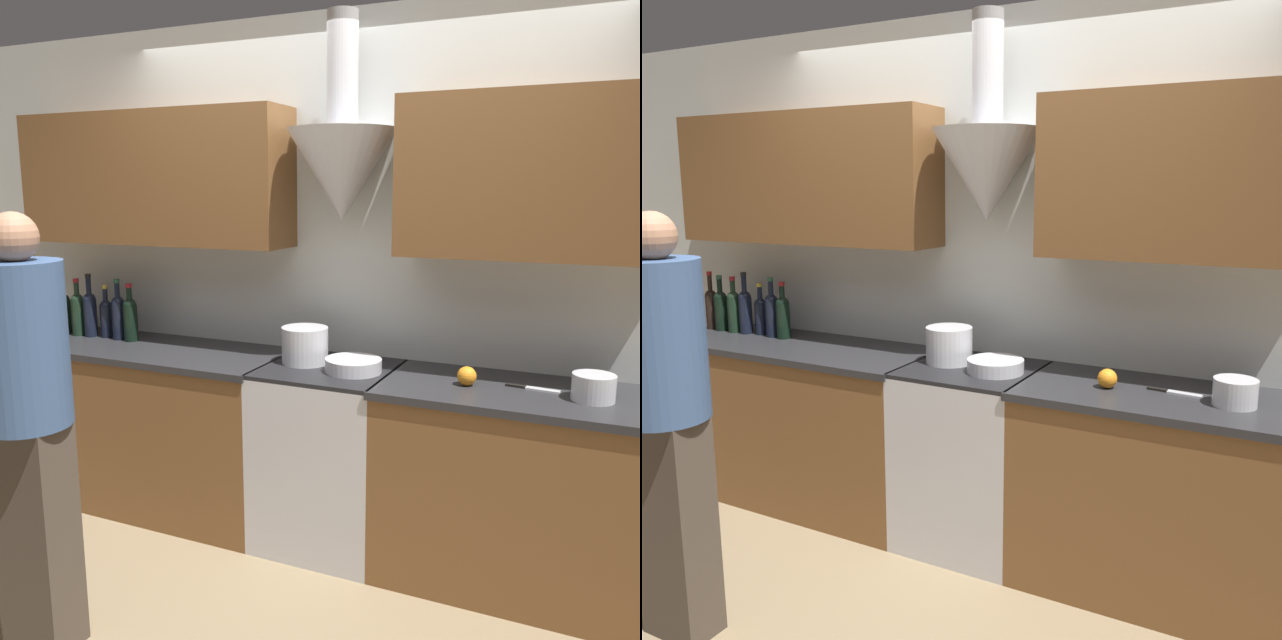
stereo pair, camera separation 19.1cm
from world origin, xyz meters
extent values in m
plane|color=#847051|center=(0.00, 0.00, 0.00)|extent=(12.00, 12.00, 0.00)
cube|color=silver|center=(0.00, 0.69, 1.30)|extent=(8.40, 0.06, 2.60)
cone|color=silver|center=(0.00, 0.51, 1.81)|extent=(0.53, 0.53, 0.43)
cylinder|color=silver|center=(0.00, 0.51, 2.29)|extent=(0.15, 0.15, 0.52)
cube|color=brown|center=(-1.11, 0.51, 1.80)|extent=(1.60, 0.32, 0.70)
cube|color=brown|center=(0.88, 0.51, 1.80)|extent=(1.15, 0.32, 0.70)
cube|color=brown|center=(-1.11, 0.36, 0.43)|extent=(1.60, 0.60, 0.87)
cube|color=#28282B|center=(-1.11, 0.36, 0.88)|extent=(1.62, 0.62, 0.03)
cube|color=brown|center=(0.88, 0.36, 0.43)|extent=(1.15, 0.60, 0.87)
cube|color=#28282B|center=(0.88, 0.36, 0.88)|extent=(1.17, 0.62, 0.03)
cube|color=silver|center=(0.00, 0.36, 0.44)|extent=(0.62, 0.60, 0.88)
cube|color=black|center=(0.00, 0.07, 0.41)|extent=(0.43, 0.01, 0.40)
cube|color=black|center=(0.00, 0.36, 0.89)|extent=(0.62, 0.60, 0.02)
cube|color=silver|center=(0.00, 0.63, 0.83)|extent=(0.62, 0.06, 0.10)
cylinder|color=black|center=(-1.83, 0.44, 1.01)|extent=(0.07, 0.07, 0.21)
sphere|color=black|center=(-1.83, 0.44, 1.11)|extent=(0.07, 0.07, 0.07)
cylinder|color=black|center=(-1.83, 0.44, 1.18)|extent=(0.03, 0.03, 0.11)
cylinder|color=maroon|center=(-1.83, 0.44, 1.24)|extent=(0.03, 0.03, 0.02)
cylinder|color=black|center=(-1.74, 0.43, 1.00)|extent=(0.08, 0.08, 0.20)
sphere|color=black|center=(-1.74, 0.43, 1.10)|extent=(0.08, 0.08, 0.08)
cylinder|color=black|center=(-1.74, 0.43, 1.17)|extent=(0.03, 0.03, 0.10)
cylinder|color=#234C33|center=(-1.74, 0.43, 1.23)|extent=(0.03, 0.03, 0.02)
cylinder|color=black|center=(-1.63, 0.42, 1.01)|extent=(0.08, 0.08, 0.21)
sphere|color=black|center=(-1.63, 0.42, 1.11)|extent=(0.07, 0.07, 0.07)
cylinder|color=black|center=(-1.63, 0.42, 1.17)|extent=(0.03, 0.03, 0.09)
cylinder|color=maroon|center=(-1.63, 0.42, 1.23)|extent=(0.03, 0.03, 0.02)
cylinder|color=black|center=(-1.54, 0.43, 1.01)|extent=(0.08, 0.08, 0.22)
sphere|color=black|center=(-1.54, 0.43, 1.12)|extent=(0.07, 0.07, 0.07)
cylinder|color=black|center=(-1.54, 0.43, 1.19)|extent=(0.03, 0.03, 0.11)
cylinder|color=black|center=(-1.54, 0.43, 1.26)|extent=(0.03, 0.03, 0.02)
cylinder|color=black|center=(-1.44, 0.45, 0.99)|extent=(0.07, 0.07, 0.18)
sphere|color=black|center=(-1.44, 0.45, 1.08)|extent=(0.07, 0.07, 0.07)
cylinder|color=black|center=(-1.44, 0.45, 1.14)|extent=(0.03, 0.03, 0.09)
cylinder|color=gold|center=(-1.44, 0.45, 1.20)|extent=(0.03, 0.03, 0.02)
cylinder|color=black|center=(-1.33, 0.43, 1.01)|extent=(0.07, 0.07, 0.21)
sphere|color=black|center=(-1.33, 0.43, 1.12)|extent=(0.07, 0.07, 0.07)
cylinder|color=black|center=(-1.33, 0.43, 1.18)|extent=(0.03, 0.03, 0.09)
cylinder|color=#234C33|center=(-1.33, 0.43, 1.24)|extent=(0.03, 0.03, 0.02)
cylinder|color=black|center=(-1.25, 0.43, 1.00)|extent=(0.08, 0.08, 0.20)
sphere|color=black|center=(-1.25, 0.43, 1.11)|extent=(0.08, 0.08, 0.08)
cylinder|color=black|center=(-1.25, 0.43, 1.17)|extent=(0.03, 0.03, 0.08)
cylinder|color=maroon|center=(-1.25, 0.43, 1.22)|extent=(0.03, 0.03, 0.02)
cylinder|color=silver|center=(-0.14, 0.39, 0.99)|extent=(0.23, 0.23, 0.18)
cylinder|color=silver|center=(0.14, 0.33, 0.93)|extent=(0.27, 0.27, 0.06)
sphere|color=orange|center=(0.67, 0.33, 0.94)|extent=(0.08, 0.08, 0.08)
cylinder|color=silver|center=(1.19, 0.33, 0.96)|extent=(0.17, 0.17, 0.11)
cube|color=silver|center=(0.99, 0.38, 0.91)|extent=(0.15, 0.05, 0.01)
cube|color=black|center=(0.87, 0.39, 0.91)|extent=(0.09, 0.03, 0.01)
cube|color=#473D33|center=(-0.70, -0.81, 0.45)|extent=(0.28, 0.18, 0.90)
cylinder|color=#38517A|center=(-0.70, -0.81, 1.20)|extent=(0.32, 0.32, 0.60)
sphere|color=#AD7A5B|center=(-0.70, -0.81, 1.58)|extent=(0.18, 0.18, 0.18)
camera|label=1|loc=(1.26, -2.54, 1.75)|focal=38.00mm
camera|label=2|loc=(1.43, -2.45, 1.75)|focal=38.00mm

